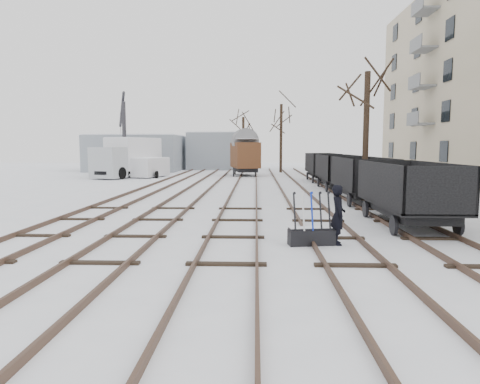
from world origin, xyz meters
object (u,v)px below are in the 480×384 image
(ground_frame, at_px, (311,235))
(freight_wagon_a, at_px, (407,202))
(box_van_wagon, at_px, (245,154))
(crane, at_px, (125,152))
(worker, at_px, (338,215))
(panel_van, at_px, (151,167))
(lorry, at_px, (128,157))

(ground_frame, xyz_separation_m, freight_wagon_a, (3.74, 3.16, 0.56))
(box_van_wagon, xyz_separation_m, crane, (-12.27, 2.55, 0.14))
(worker, xyz_separation_m, box_van_wagon, (-3.38, 28.71, 1.17))
(ground_frame, height_order, panel_van, panel_van)
(lorry, relative_size, panel_van, 1.90)
(worker, height_order, panel_van, panel_van)
(worker, xyz_separation_m, crane, (-15.65, 31.26, 1.31))
(lorry, bearing_deg, freight_wagon_a, -35.12)
(box_van_wagon, bearing_deg, crane, 156.70)
(ground_frame, xyz_separation_m, box_van_wagon, (-2.63, 28.81, 1.74))
(lorry, height_order, panel_van, lorry)
(ground_frame, distance_m, worker, 0.95)
(ground_frame, relative_size, box_van_wagon, 0.30)
(freight_wagon_a, xyz_separation_m, lorry, (-16.90, 23.42, 0.99))
(worker, bearing_deg, ground_frame, 98.50)
(worker, bearing_deg, panel_van, 25.14)
(worker, height_order, lorry, lorry)
(crane, bearing_deg, box_van_wagon, -34.85)
(lorry, bearing_deg, ground_frame, -44.60)
(box_van_wagon, distance_m, panel_van, 8.86)
(ground_frame, bearing_deg, box_van_wagon, 85.56)
(crane, bearing_deg, panel_van, -75.71)
(worker, xyz_separation_m, panel_van, (-11.82, 26.25, 0.07))
(freight_wagon_a, bearing_deg, ground_frame, -139.77)
(panel_van, bearing_deg, crane, 143.87)
(worker, bearing_deg, lorry, 28.61)
(worker, distance_m, panel_van, 28.79)
(panel_van, distance_m, crane, 6.43)
(ground_frame, distance_m, lorry, 29.70)
(freight_wagon_a, distance_m, crane, 33.83)
(ground_frame, bearing_deg, freight_wagon_a, 30.57)
(box_van_wagon, bearing_deg, freight_wagon_a, -87.63)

